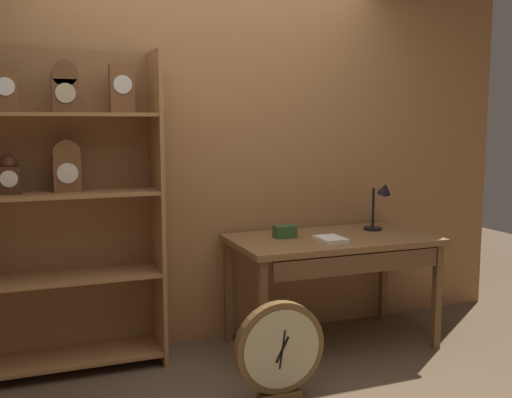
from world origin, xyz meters
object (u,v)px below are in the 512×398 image
(workbench, at_px, (333,249))
(desk_lamp, at_px, (380,203))
(bookshelf, at_px, (38,208))
(round_clock_large, at_px, (280,350))
(open_repair_manual, at_px, (331,239))
(toolbox_small, at_px, (285,232))

(workbench, relative_size, desk_lamp, 3.85)
(bookshelf, distance_m, workbench, 1.91)
(desk_lamp, xyz_separation_m, round_clock_large, (-1.08, -0.72, -0.68))
(workbench, distance_m, open_repair_manual, 0.16)
(bookshelf, distance_m, open_repair_manual, 1.83)
(bookshelf, bearing_deg, desk_lamp, -3.71)
(toolbox_small, relative_size, open_repair_manual, 0.65)
(workbench, bearing_deg, toolbox_small, 160.96)
(bookshelf, xyz_separation_m, open_repair_manual, (1.78, -0.37, -0.25))
(open_repair_manual, distance_m, round_clock_large, 0.90)
(bookshelf, distance_m, round_clock_large, 1.65)
(round_clock_large, bearing_deg, open_repair_manual, 40.90)
(bookshelf, distance_m, desk_lamp, 2.29)
(desk_lamp, distance_m, round_clock_large, 1.46)
(bookshelf, height_order, desk_lamp, bookshelf)
(desk_lamp, height_order, round_clock_large, desk_lamp)
(desk_lamp, bearing_deg, round_clock_large, -146.52)
(workbench, distance_m, toolbox_small, 0.35)
(workbench, relative_size, open_repair_manual, 6.21)
(desk_lamp, relative_size, round_clock_large, 0.64)
(toolbox_small, xyz_separation_m, open_repair_manual, (0.23, -0.21, -0.03))
(bookshelf, relative_size, open_repair_manual, 8.93)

